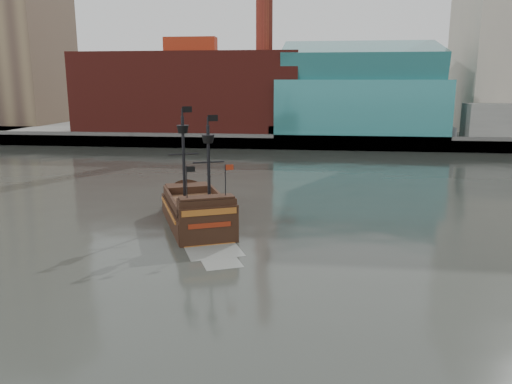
# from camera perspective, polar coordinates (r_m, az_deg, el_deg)

# --- Properties ---
(ground) EXTENTS (400.00, 400.00, 0.00)m
(ground) POSITION_cam_1_polar(r_m,az_deg,el_deg) (27.59, 0.71, -12.36)
(ground) COLOR #272A25
(ground) RESTS_ON ground
(promenade_far) EXTENTS (220.00, 60.00, 2.00)m
(promenade_far) POSITION_cam_1_polar(r_m,az_deg,el_deg) (117.40, 5.79, 7.20)
(promenade_far) COLOR slate
(promenade_far) RESTS_ON ground
(seawall) EXTENTS (220.00, 1.00, 2.60)m
(seawall) POSITION_cam_1_polar(r_m,az_deg,el_deg) (88.03, 5.30, 5.68)
(seawall) COLOR #4C4C49
(seawall) RESTS_ON ground
(skyline) EXTENTS (149.00, 45.00, 62.00)m
(skyline) POSITION_cam_1_polar(r_m,az_deg,el_deg) (110.25, 8.82, 19.06)
(skyline) COLOR brown
(skyline) RESTS_ON promenade_far
(pirate_ship) EXTENTS (9.35, 14.33, 10.36)m
(pirate_ship) POSITION_cam_1_polar(r_m,az_deg,el_deg) (41.26, -6.77, -2.59)
(pirate_ship) COLOR black
(pirate_ship) RESTS_ON ground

